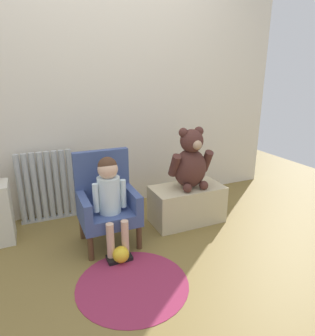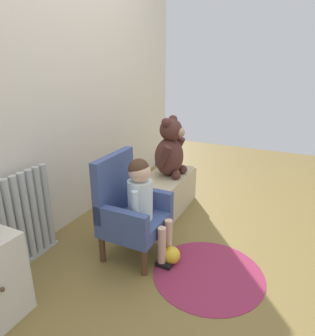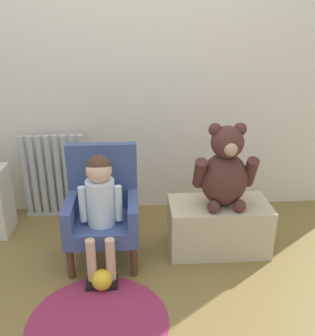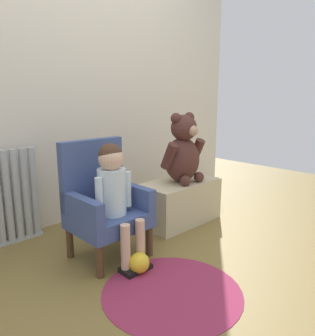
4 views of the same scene
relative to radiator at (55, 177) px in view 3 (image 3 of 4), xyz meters
name	(u,v)px [view 3 (image 3 of 4)]	position (x,y,z in m)	size (l,w,h in m)	color
ground_plane	(137,306)	(0.61, -1.07, -0.32)	(6.00, 6.00, 0.00)	brown
back_wall	(132,55)	(0.61, 0.12, 0.88)	(3.80, 0.05, 2.40)	beige
radiator	(55,177)	(0.00, 0.00, 0.00)	(0.50, 0.05, 0.65)	#ACB0B0
child_armchair	(103,208)	(0.41, -0.58, 0.02)	(0.44, 0.39, 0.73)	#3C4D80
child_figure	(100,198)	(0.41, -0.70, 0.15)	(0.25, 0.35, 0.73)	silver
low_bench	(218,226)	(1.16, -0.54, -0.16)	(0.65, 0.34, 0.34)	#C1B28C
large_teddy_bear	(225,171)	(1.17, -0.56, 0.25)	(0.39, 0.28, 0.54)	#4B2923
floor_rug	(98,323)	(0.41, -1.18, -0.32)	(0.73, 0.73, 0.01)	#8C2847
toy_ball	(102,280)	(0.41, -0.91, -0.26)	(0.12, 0.12, 0.12)	yellow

